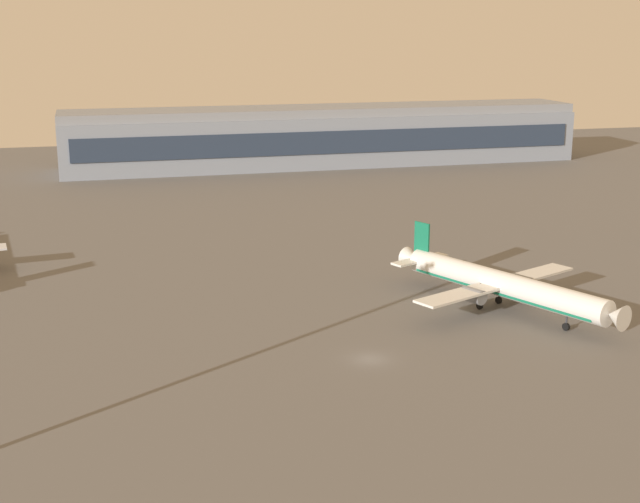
# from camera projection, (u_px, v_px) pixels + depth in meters

# --- Properties ---
(ground_plane) EXTENTS (416.00, 416.00, 0.00)m
(ground_plane) POSITION_uv_depth(u_px,v_px,m) (370.00, 359.00, 104.70)
(ground_plane) COLOR #605E5B
(terminal_building) EXTENTS (145.36, 22.40, 16.40)m
(terminal_building) POSITION_uv_depth(u_px,v_px,m) (324.00, 136.00, 249.66)
(terminal_building) COLOR gray
(terminal_building) RESTS_ON ground
(airplane_terminal_side) EXTENTS (28.55, 36.14, 9.80)m
(airplane_terminal_side) POSITION_uv_depth(u_px,v_px,m) (500.00, 284.00, 122.09)
(airplane_terminal_side) COLOR silver
(airplane_terminal_side) RESTS_ON ground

